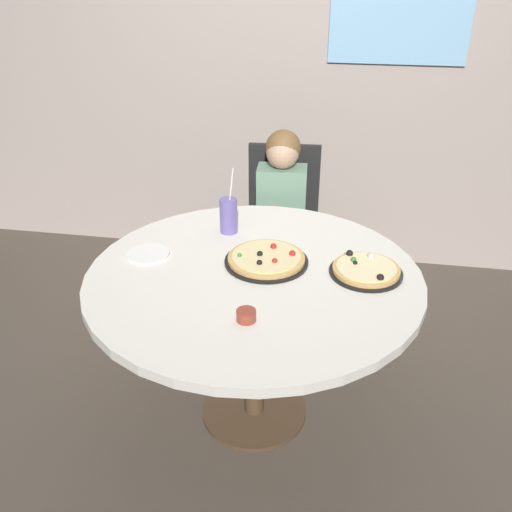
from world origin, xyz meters
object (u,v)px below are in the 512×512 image
Objects in this scene: dining_table at (254,291)px; pizza_cheese at (266,259)px; chair_wooden at (282,221)px; sauce_bowl at (246,315)px; pizza_veggie at (366,270)px; diner_child at (280,243)px; soda_cup at (229,216)px; plate_small at (148,254)px.

dining_table is 0.14m from pizza_cheese.
chair_wooden is 0.91m from pizza_cheese.
pizza_cheese is at bearing 67.92° from dining_table.
pizza_cheese is 4.95× the size of sauce_bowl.
diner_child is at bearing 121.32° from pizza_veggie.
soda_cup is at bearing 155.83° from pizza_veggie.
pizza_veggie reaches higher than sauce_bowl.
chair_wooden reaches higher than pizza_veggie.
dining_table is 0.98m from chair_wooden.
pizza_cheese is at bearing -87.22° from chair_wooden.
dining_table is at bearing -8.51° from plate_small.
soda_cup is (-0.62, 0.28, 0.06)m from pizza_veggie.
sauce_bowl is at bearing -88.71° from diner_child.
sauce_bowl is (-0.41, -0.39, 0.00)m from pizza_veggie.
plate_small reaches higher than dining_table.
dining_table is 7.49× the size of plate_small.
sauce_bowl is at bearing -84.75° from dining_table.
soda_cup is (-0.18, 0.35, 0.17)m from dining_table.
pizza_veggie is 4.16× the size of sauce_bowl.
diner_child reaches higher than dining_table.
pizza_veggie is at bearing -2.96° from pizza_cheese.
sauce_bowl is 0.64m from plate_small.
soda_cup is at bearing 129.82° from pizza_cheese.
diner_child is at bearing 56.56° from plate_small.
dining_table is 0.46m from pizza_veggie.
chair_wooden is 1.03m from plate_small.
plate_small is at bearing -177.67° from pizza_cheese.
sauce_bowl is at bearing -136.18° from pizza_veggie.
diner_child is 0.90m from plate_small.
pizza_cheese is (0.04, -0.88, 0.24)m from chair_wooden.
pizza_veggie is 1.62× the size of plate_small.
diner_child is 3.52× the size of soda_cup.
pizza_cheese is (0.03, -0.70, 0.28)m from diner_child.
pizza_veggie is 0.40m from pizza_cheese.
chair_wooden is 2.74× the size of pizza_cheese.
chair_wooden is 3.26× the size of pizza_veggie.
soda_cup is 1.71× the size of plate_small.
soda_cup is 0.71m from sauce_bowl.
diner_child is 0.59m from soda_cup.
chair_wooden is 13.57× the size of sauce_bowl.
pizza_cheese is (-0.40, 0.02, -0.00)m from pizza_veggie.
sauce_bowl is at bearing -90.95° from pizza_cheese.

